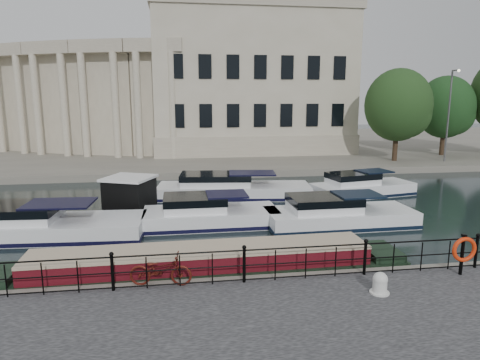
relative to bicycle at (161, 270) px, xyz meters
name	(u,v)px	position (x,y,z in m)	size (l,w,h in m)	color
ground_plane	(235,270)	(2.58, 2.10, -1.06)	(160.00, 160.00, 0.00)	black
far_bank	(193,146)	(2.58, 41.10, -0.78)	(120.00, 42.00, 0.55)	#6B665B
railing	(244,262)	(2.58, -0.15, 0.14)	(24.14, 0.14, 1.22)	black
civic_building	(184,90)	(1.59, 36.81, 5.98)	(53.55, 31.84, 16.85)	#ADA38C
bicycle	(161,270)	(0.00, 0.00, 0.00)	(0.67, 1.93, 1.01)	#4D140D
mooring_bollard	(380,283)	(6.45, -1.51, -0.20)	(0.58, 0.58, 0.65)	silver
life_ring_post	(464,250)	(9.71, -0.68, 0.36)	(0.85, 0.21, 1.38)	black
narrowboat	(202,271)	(1.35, 1.38, -0.69)	(14.59, 2.20, 1.54)	black
harbour_hut	(130,198)	(-1.97, 10.36, -0.10)	(4.00, 3.72, 2.20)	#6B665B
cabin_cruisers	(222,208)	(2.94, 9.75, -0.69)	(26.93, 10.37, 1.99)	white
trees	(467,102)	(28.04, 25.08, 4.72)	(18.83, 8.74, 9.94)	black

